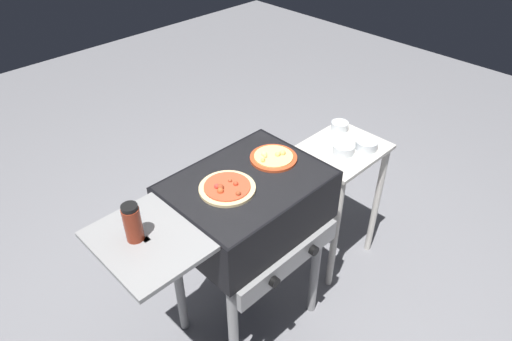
{
  "coord_description": "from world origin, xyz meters",
  "views": [
    {
      "loc": [
        -1.0,
        -1.06,
        2.02
      ],
      "look_at": [
        0.05,
        0.0,
        0.92
      ],
      "focal_mm": 31.94,
      "sensor_mm": 36.0,
      "label": 1
    }
  ],
  "objects_px": {
    "grill": "(246,209)",
    "sauce_jar": "(133,223)",
    "topping_bowl_middle": "(340,126)",
    "pizza_cheese": "(273,157)",
    "prep_table": "(337,181)",
    "topping_bowl_far": "(366,145)",
    "topping_bowl_near": "(344,149)",
    "pizza_pepperoni": "(227,188)"
  },
  "relations": [
    {
      "from": "prep_table",
      "to": "topping_bowl_near",
      "type": "height_order",
      "value": "topping_bowl_near"
    },
    {
      "from": "sauce_jar",
      "to": "prep_table",
      "type": "relative_size",
      "value": 0.2
    },
    {
      "from": "topping_bowl_far",
      "to": "topping_bowl_middle",
      "type": "xyz_separation_m",
      "value": [
        0.05,
        0.2,
        0.0
      ]
    },
    {
      "from": "grill",
      "to": "topping_bowl_far",
      "type": "relative_size",
      "value": 8.6
    },
    {
      "from": "pizza_cheese",
      "to": "topping_bowl_middle",
      "type": "relative_size",
      "value": 2.22
    },
    {
      "from": "topping_bowl_middle",
      "to": "grill",
      "type": "bearing_deg",
      "value": -171.41
    },
    {
      "from": "pizza_pepperoni",
      "to": "topping_bowl_near",
      "type": "bearing_deg",
      "value": -2.98
    },
    {
      "from": "topping_bowl_far",
      "to": "topping_bowl_near",
      "type": "bearing_deg",
      "value": 152.42
    },
    {
      "from": "topping_bowl_far",
      "to": "sauce_jar",
      "type": "bearing_deg",
      "value": 174.64
    },
    {
      "from": "grill",
      "to": "sauce_jar",
      "type": "distance_m",
      "value": 0.54
    },
    {
      "from": "grill",
      "to": "pizza_pepperoni",
      "type": "xyz_separation_m",
      "value": [
        -0.09,
        0.01,
        0.15
      ]
    },
    {
      "from": "pizza_cheese",
      "to": "prep_table",
      "type": "relative_size",
      "value": 0.27
    },
    {
      "from": "prep_table",
      "to": "topping_bowl_middle",
      "type": "distance_m",
      "value": 0.29
    },
    {
      "from": "prep_table",
      "to": "topping_bowl_middle",
      "type": "bearing_deg",
      "value": 41.54
    },
    {
      "from": "pizza_pepperoni",
      "to": "grill",
      "type": "bearing_deg",
      "value": -8.55
    },
    {
      "from": "prep_table",
      "to": "topping_bowl_middle",
      "type": "relative_size",
      "value": 8.17
    },
    {
      "from": "sauce_jar",
      "to": "pizza_pepperoni",
      "type": "bearing_deg",
      "value": -2.95
    },
    {
      "from": "pizza_cheese",
      "to": "prep_table",
      "type": "height_order",
      "value": "pizza_cheese"
    },
    {
      "from": "pizza_cheese",
      "to": "sauce_jar",
      "type": "distance_m",
      "value": 0.68
    },
    {
      "from": "topping_bowl_near",
      "to": "pizza_cheese",
      "type": "bearing_deg",
      "value": 173.05
    },
    {
      "from": "grill",
      "to": "prep_table",
      "type": "relative_size",
      "value": 1.29
    },
    {
      "from": "grill",
      "to": "topping_bowl_far",
      "type": "height_order",
      "value": "grill"
    },
    {
      "from": "grill",
      "to": "sauce_jar",
      "type": "bearing_deg",
      "value": 176.05
    },
    {
      "from": "sauce_jar",
      "to": "prep_table",
      "type": "xyz_separation_m",
      "value": [
        1.16,
        -0.03,
        -0.44
      ]
    },
    {
      "from": "sauce_jar",
      "to": "topping_bowl_middle",
      "type": "relative_size",
      "value": 1.61
    },
    {
      "from": "pizza_cheese",
      "to": "topping_bowl_far",
      "type": "distance_m",
      "value": 0.59
    },
    {
      "from": "grill",
      "to": "pizza_pepperoni",
      "type": "relative_size",
      "value": 4.29
    },
    {
      "from": "topping_bowl_near",
      "to": "topping_bowl_far",
      "type": "xyz_separation_m",
      "value": [
        0.11,
        -0.06,
        0.0
      ]
    },
    {
      "from": "grill",
      "to": "topping_bowl_far",
      "type": "distance_m",
      "value": 0.76
    },
    {
      "from": "sauce_jar",
      "to": "topping_bowl_far",
      "type": "distance_m",
      "value": 1.27
    },
    {
      "from": "sauce_jar",
      "to": "topping_bowl_near",
      "type": "bearing_deg",
      "value": -2.97
    },
    {
      "from": "pizza_pepperoni",
      "to": "topping_bowl_near",
      "type": "distance_m",
      "value": 0.74
    },
    {
      "from": "sauce_jar",
      "to": "prep_table",
      "type": "height_order",
      "value": "sauce_jar"
    },
    {
      "from": "topping_bowl_middle",
      "to": "pizza_cheese",
      "type": "bearing_deg",
      "value": -171.48
    },
    {
      "from": "pizza_cheese",
      "to": "sauce_jar",
      "type": "xyz_separation_m",
      "value": [
        -0.68,
        0.0,
        0.06
      ]
    },
    {
      "from": "prep_table",
      "to": "pizza_cheese",
      "type": "bearing_deg",
      "value": 176.96
    },
    {
      "from": "grill",
      "to": "pizza_cheese",
      "type": "bearing_deg",
      "value": 8.8
    },
    {
      "from": "grill",
      "to": "prep_table",
      "type": "bearing_deg",
      "value": 0.37
    },
    {
      "from": "sauce_jar",
      "to": "topping_bowl_far",
      "type": "relative_size",
      "value": 1.32
    },
    {
      "from": "prep_table",
      "to": "topping_bowl_near",
      "type": "bearing_deg",
      "value": -135.71
    },
    {
      "from": "grill",
      "to": "topping_bowl_near",
      "type": "distance_m",
      "value": 0.64
    },
    {
      "from": "pizza_cheese",
      "to": "prep_table",
      "type": "xyz_separation_m",
      "value": [
        0.48,
        -0.03,
        -0.38
      ]
    }
  ]
}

